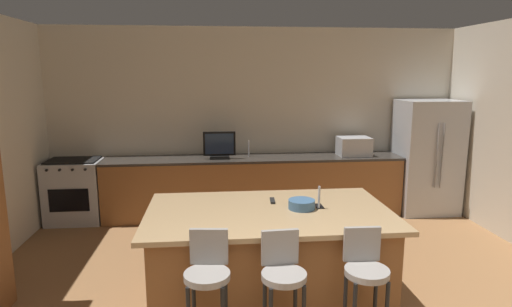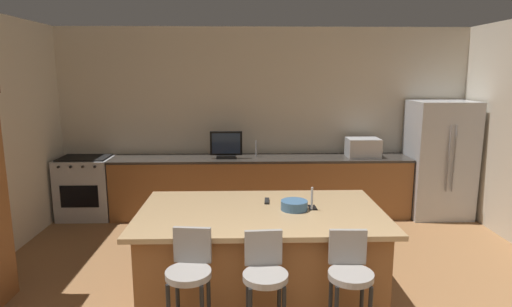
{
  "view_description": "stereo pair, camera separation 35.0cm",
  "coord_description": "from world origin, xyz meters",
  "px_view_note": "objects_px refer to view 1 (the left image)",
  "views": [
    {
      "loc": [
        -0.66,
        -1.64,
        2.17
      ],
      "look_at": [
        -0.18,
        3.19,
        1.24
      ],
      "focal_mm": 29.96,
      "sensor_mm": 36.0,
      "label": 1
    },
    {
      "loc": [
        -0.31,
        -1.66,
        2.17
      ],
      "look_at": [
        -0.18,
        3.19,
        1.24
      ],
      "focal_mm": 29.96,
      "sensor_mm": 36.0,
      "label": 2
    }
  ],
  "objects_px": {
    "fruit_bowl": "(302,204)",
    "bar_stool_left": "(208,286)",
    "cell_phone": "(319,206)",
    "tv_remote": "(272,201)",
    "kitchen_island": "(269,254)",
    "refrigerator": "(427,157)",
    "tv_monitor": "(219,146)",
    "range_oven": "(75,191)",
    "bar_stool_center": "(283,285)",
    "microwave": "(354,146)",
    "bar_stool_right": "(365,281)"
  },
  "relations": [
    {
      "from": "bar_stool_left",
      "to": "fruit_bowl",
      "type": "xyz_separation_m",
      "value": [
        0.88,
        0.86,
        0.33
      ]
    },
    {
      "from": "refrigerator",
      "to": "tv_monitor",
      "type": "bearing_deg",
      "value": 179.94
    },
    {
      "from": "kitchen_island",
      "to": "range_oven",
      "type": "height_order",
      "value": "range_oven"
    },
    {
      "from": "bar_stool_left",
      "to": "bar_stool_center",
      "type": "height_order",
      "value": "bar_stool_left"
    },
    {
      "from": "range_oven",
      "to": "tv_remote",
      "type": "xyz_separation_m",
      "value": [
        2.6,
        -2.21,
        0.45
      ]
    },
    {
      "from": "kitchen_island",
      "to": "fruit_bowl",
      "type": "xyz_separation_m",
      "value": [
        0.31,
        0.01,
        0.49
      ]
    },
    {
      "from": "fruit_bowl",
      "to": "bar_stool_right",
      "type": "bearing_deg",
      "value": -68.98
    },
    {
      "from": "tv_monitor",
      "to": "fruit_bowl",
      "type": "height_order",
      "value": "tv_monitor"
    },
    {
      "from": "tv_monitor",
      "to": "cell_phone",
      "type": "relative_size",
      "value": 3.16
    },
    {
      "from": "bar_stool_left",
      "to": "tv_remote",
      "type": "distance_m",
      "value": 1.32
    },
    {
      "from": "kitchen_island",
      "to": "refrigerator",
      "type": "height_order",
      "value": "refrigerator"
    },
    {
      "from": "tv_remote",
      "to": "tv_monitor",
      "type": "bearing_deg",
      "value": 107.02
    },
    {
      "from": "microwave",
      "to": "tv_remote",
      "type": "xyz_separation_m",
      "value": [
        -1.57,
        -2.21,
        -0.14
      ]
    },
    {
      "from": "bar_stool_left",
      "to": "bar_stool_center",
      "type": "xyz_separation_m",
      "value": [
        0.56,
        0.0,
        -0.02
      ]
    },
    {
      "from": "refrigerator",
      "to": "range_oven",
      "type": "xyz_separation_m",
      "value": [
        -5.33,
        0.05,
        -0.41
      ]
    },
    {
      "from": "cell_phone",
      "to": "bar_stool_right",
      "type": "bearing_deg",
      "value": -82.42
    },
    {
      "from": "microwave",
      "to": "bar_stool_left",
      "type": "height_order",
      "value": "microwave"
    },
    {
      "from": "refrigerator",
      "to": "tv_remote",
      "type": "xyz_separation_m",
      "value": [
        -2.72,
        -2.16,
        0.03
      ]
    },
    {
      "from": "bar_stool_center",
      "to": "fruit_bowl",
      "type": "height_order",
      "value": "fruit_bowl"
    },
    {
      "from": "bar_stool_center",
      "to": "fruit_bowl",
      "type": "bearing_deg",
      "value": 66.35
    },
    {
      "from": "range_oven",
      "to": "tv_remote",
      "type": "distance_m",
      "value": 3.45
    },
    {
      "from": "microwave",
      "to": "bar_stool_center",
      "type": "distance_m",
      "value": 3.74
    },
    {
      "from": "microwave",
      "to": "bar_stool_center",
      "type": "xyz_separation_m",
      "value": [
        -1.64,
        -3.33,
        -0.46
      ]
    },
    {
      "from": "kitchen_island",
      "to": "tv_remote",
      "type": "height_order",
      "value": "tv_remote"
    },
    {
      "from": "refrigerator",
      "to": "range_oven",
      "type": "bearing_deg",
      "value": 179.42
    },
    {
      "from": "fruit_bowl",
      "to": "bar_stool_left",
      "type": "bearing_deg",
      "value": -135.55
    },
    {
      "from": "range_oven",
      "to": "tv_remote",
      "type": "bearing_deg",
      "value": -40.36
    },
    {
      "from": "tv_monitor",
      "to": "cell_phone",
      "type": "distance_m",
      "value": 2.54
    },
    {
      "from": "cell_phone",
      "to": "tv_remote",
      "type": "relative_size",
      "value": 0.88
    },
    {
      "from": "refrigerator",
      "to": "bar_stool_left",
      "type": "height_order",
      "value": "refrigerator"
    },
    {
      "from": "fruit_bowl",
      "to": "cell_phone",
      "type": "bearing_deg",
      "value": 15.16
    },
    {
      "from": "microwave",
      "to": "range_oven",
      "type": "bearing_deg",
      "value": -179.98
    },
    {
      "from": "kitchen_island",
      "to": "microwave",
      "type": "bearing_deg",
      "value": 56.5
    },
    {
      "from": "kitchen_island",
      "to": "tv_remote",
      "type": "xyz_separation_m",
      "value": [
        0.07,
        0.26,
        0.45
      ]
    },
    {
      "from": "range_oven",
      "to": "microwave",
      "type": "height_order",
      "value": "microwave"
    },
    {
      "from": "refrigerator",
      "to": "bar_stool_right",
      "type": "height_order",
      "value": "refrigerator"
    },
    {
      "from": "refrigerator",
      "to": "bar_stool_center",
      "type": "xyz_separation_m",
      "value": [
        -2.79,
        -3.27,
        -0.28
      ]
    },
    {
      "from": "bar_stool_center",
      "to": "bar_stool_right",
      "type": "bearing_deg",
      "value": -2.96
    },
    {
      "from": "tv_monitor",
      "to": "bar_stool_left",
      "type": "xyz_separation_m",
      "value": [
        -0.15,
        -3.28,
        -0.48
      ]
    },
    {
      "from": "kitchen_island",
      "to": "refrigerator",
      "type": "bearing_deg",
      "value": 40.95
    },
    {
      "from": "fruit_bowl",
      "to": "cell_phone",
      "type": "relative_size",
      "value": 1.67
    },
    {
      "from": "cell_phone",
      "to": "tv_remote",
      "type": "distance_m",
      "value": 0.47
    },
    {
      "from": "range_oven",
      "to": "refrigerator",
      "type": "bearing_deg",
      "value": -0.58
    },
    {
      "from": "bar_stool_left",
      "to": "tv_monitor",
      "type": "bearing_deg",
      "value": 93.74
    },
    {
      "from": "refrigerator",
      "to": "microwave",
      "type": "height_order",
      "value": "refrigerator"
    },
    {
      "from": "fruit_bowl",
      "to": "bar_stool_center",
      "type": "bearing_deg",
      "value": -110.16
    },
    {
      "from": "refrigerator",
      "to": "tv_monitor",
      "type": "height_order",
      "value": "refrigerator"
    },
    {
      "from": "bar_stool_left",
      "to": "bar_stool_right",
      "type": "relative_size",
      "value": 1.03
    },
    {
      "from": "range_oven",
      "to": "bar_stool_left",
      "type": "distance_m",
      "value": 3.87
    },
    {
      "from": "range_oven",
      "to": "fruit_bowl",
      "type": "xyz_separation_m",
      "value": [
        2.85,
        -2.47,
        0.48
      ]
    }
  ]
}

